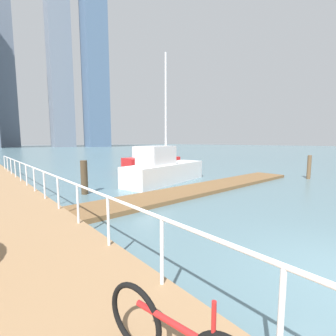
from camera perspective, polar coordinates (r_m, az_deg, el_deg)
ground_plane at (r=21.51m, az=-26.51°, el=-1.03°), size 300.00×300.00×0.00m
floating_dock at (r=12.58m, az=8.97°, el=-4.96°), size 15.39×2.00×0.18m
boardwalk_railing at (r=9.99m, az=-28.37°, el=-1.95°), size 0.06×24.86×1.08m
dock_piling_0 at (r=12.05m, az=-20.02°, el=-2.20°), size 0.33×0.33×1.67m
dock_piling_2 at (r=18.69m, az=31.53°, el=0.19°), size 0.25×0.25×1.65m
moored_boat_0 at (r=14.45m, az=-1.00°, el=-0.31°), size 6.64×3.20×7.91m
moored_boat_1 at (r=20.26m, az=-4.32°, el=1.44°), size 5.12×2.17×2.16m
skyline_tower_3 at (r=139.29m, az=-35.70°, el=22.22°), size 8.61×6.50×85.78m
skyline_tower_4 at (r=128.16m, az=-25.30°, el=22.08°), size 10.34×12.30×76.23m
skyline_tower_5 at (r=125.82m, az=-17.61°, el=22.78°), size 11.27×10.84×76.57m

